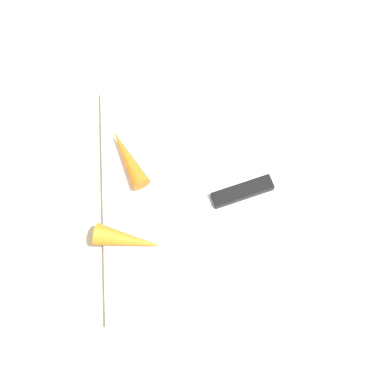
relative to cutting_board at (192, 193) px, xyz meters
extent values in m
plane|color=#C6B793|center=(0.00, 0.00, -0.01)|extent=(1.40, 1.40, 0.00)
cube|color=silver|center=(0.00, 0.00, 0.00)|extent=(0.36, 0.26, 0.01)
cube|color=#B7B7BC|center=(-0.03, 0.02, 0.01)|extent=(0.04, 0.11, 0.00)
cube|color=black|center=(-0.01, -0.07, 0.01)|extent=(0.04, 0.09, 0.01)
cone|color=orange|center=(0.06, 0.09, 0.02)|extent=(0.10, 0.06, 0.03)
cone|color=orange|center=(-0.07, 0.09, 0.02)|extent=(0.05, 0.10, 0.03)
camera|label=1|loc=(-0.24, 0.02, 0.65)|focal=44.36mm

